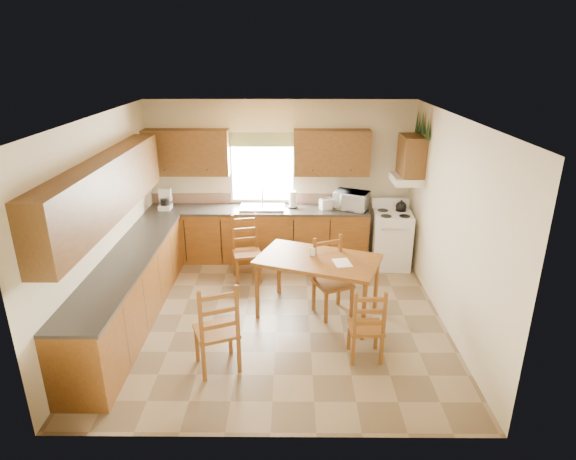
{
  "coord_description": "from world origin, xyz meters",
  "views": [
    {
      "loc": [
        0.19,
        -5.84,
        3.46
      ],
      "look_at": [
        0.15,
        0.3,
        1.15
      ],
      "focal_mm": 30.0,
      "sensor_mm": 36.0,
      "label": 1
    }
  ],
  "objects_px": {
    "dining_table": "(318,287)",
    "chair_near_left": "(216,325)",
    "stove": "(391,240)",
    "microwave": "(351,200)",
    "chair_near_right": "(366,323)",
    "chair_far_left": "(247,249)",
    "chair_far_right": "(333,279)"
  },
  "relations": [
    {
      "from": "chair_near_right",
      "to": "chair_far_right",
      "type": "distance_m",
      "value": 1.05
    },
    {
      "from": "dining_table",
      "to": "chair_far_right",
      "type": "height_order",
      "value": "chair_far_right"
    },
    {
      "from": "microwave",
      "to": "chair_far_right",
      "type": "height_order",
      "value": "microwave"
    },
    {
      "from": "chair_near_left",
      "to": "chair_far_right",
      "type": "relative_size",
      "value": 1.02
    },
    {
      "from": "dining_table",
      "to": "chair_near_right",
      "type": "distance_m",
      "value": 1.12
    },
    {
      "from": "stove",
      "to": "chair_near_left",
      "type": "xyz_separation_m",
      "value": [
        -2.53,
        -2.83,
        0.09
      ]
    },
    {
      "from": "chair_near_right",
      "to": "chair_far_left",
      "type": "bearing_deg",
      "value": -55.11
    },
    {
      "from": "microwave",
      "to": "dining_table",
      "type": "height_order",
      "value": "microwave"
    },
    {
      "from": "microwave",
      "to": "chair_near_left",
      "type": "relative_size",
      "value": 0.46
    },
    {
      "from": "stove",
      "to": "microwave",
      "type": "height_order",
      "value": "microwave"
    },
    {
      "from": "chair_near_left",
      "to": "stove",
      "type": "bearing_deg",
      "value": -153.61
    },
    {
      "from": "chair_near_left",
      "to": "dining_table",
      "type": "bearing_deg",
      "value": -156.96
    },
    {
      "from": "microwave",
      "to": "dining_table",
      "type": "xyz_separation_m",
      "value": [
        -0.65,
        -1.9,
        -0.65
      ]
    },
    {
      "from": "chair_near_left",
      "to": "chair_far_right",
      "type": "height_order",
      "value": "chair_near_left"
    },
    {
      "from": "stove",
      "to": "chair_near_right",
      "type": "xyz_separation_m",
      "value": [
        -0.81,
        -2.63,
        0.01
      ]
    },
    {
      "from": "stove",
      "to": "chair_far_right",
      "type": "bearing_deg",
      "value": -119.53
    },
    {
      "from": "chair_near_right",
      "to": "dining_table",
      "type": "bearing_deg",
      "value": -64.7
    },
    {
      "from": "dining_table",
      "to": "chair_far_left",
      "type": "xyz_separation_m",
      "value": [
        -1.06,
        1.1,
        0.09
      ]
    },
    {
      "from": "stove",
      "to": "chair_far_left",
      "type": "distance_m",
      "value": 2.45
    },
    {
      "from": "microwave",
      "to": "chair_far_left",
      "type": "height_order",
      "value": "microwave"
    },
    {
      "from": "chair_near_left",
      "to": "chair_near_right",
      "type": "height_order",
      "value": "chair_near_left"
    },
    {
      "from": "stove",
      "to": "chair_far_right",
      "type": "height_order",
      "value": "chair_far_right"
    },
    {
      "from": "dining_table",
      "to": "chair_near_right",
      "type": "height_order",
      "value": "chair_near_right"
    },
    {
      "from": "chair_far_left",
      "to": "stove",
      "type": "bearing_deg",
      "value": -0.71
    },
    {
      "from": "chair_far_left",
      "to": "chair_far_right",
      "type": "bearing_deg",
      "value": -53.86
    },
    {
      "from": "microwave",
      "to": "chair_near_left",
      "type": "height_order",
      "value": "microwave"
    },
    {
      "from": "chair_far_left",
      "to": "chair_far_right",
      "type": "xyz_separation_m",
      "value": [
        1.27,
        -1.09,
        0.03
      ]
    },
    {
      "from": "stove",
      "to": "chair_far_right",
      "type": "relative_size",
      "value": 0.84
    },
    {
      "from": "dining_table",
      "to": "chair_near_left",
      "type": "distance_m",
      "value": 1.71
    },
    {
      "from": "microwave",
      "to": "chair_near_right",
      "type": "xyz_separation_m",
      "value": [
        -0.14,
        -2.89,
        -0.61
      ]
    },
    {
      "from": "microwave",
      "to": "chair_far_left",
      "type": "bearing_deg",
      "value": -130.82
    },
    {
      "from": "chair_far_right",
      "to": "chair_near_right",
      "type": "bearing_deg",
      "value": -96.74
    }
  ]
}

